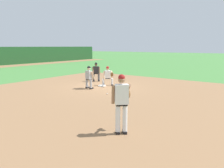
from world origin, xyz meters
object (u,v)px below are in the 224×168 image
(baseball, at_px, (107,94))
(first_baseman, at_px, (108,75))
(umpire, at_px, (96,71))
(first_base_bag, at_px, (102,86))
(pitcher, at_px, (122,100))
(baserunner, at_px, (89,76))

(baseball, distance_m, first_baseman, 2.86)
(first_baseman, distance_m, umpire, 2.12)
(first_base_bag, distance_m, first_baseman, 0.85)
(first_base_bag, distance_m, pitcher, 8.16)
(pitcher, distance_m, first_baseman, 8.36)
(first_base_bag, relative_size, baseball, 5.14)
(first_baseman, bearing_deg, first_base_bag, 163.03)
(baseball, xyz_separation_m, baserunner, (0.66, 1.95, 0.76))
(pitcher, height_order, umpire, pitcher)
(pitcher, bearing_deg, baseball, 41.85)
(first_baseman, bearing_deg, baserunner, 168.78)
(pitcher, bearing_deg, baserunner, 49.65)
(baseball, bearing_deg, first_base_bag, 45.16)
(first_base_bag, bearing_deg, baserunner, 171.35)
(pitcher, distance_m, umpire, 10.35)
(baseball, height_order, baserunner, baserunner)
(umpire, bearing_deg, first_baseman, -117.44)
(first_base_bag, bearing_deg, baseball, -134.84)
(first_base_bag, bearing_deg, pitcher, -137.12)
(baseball, distance_m, baserunner, 2.19)
(first_baseman, bearing_deg, pitcher, -140.10)
(first_base_bag, distance_m, umpire, 2.39)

